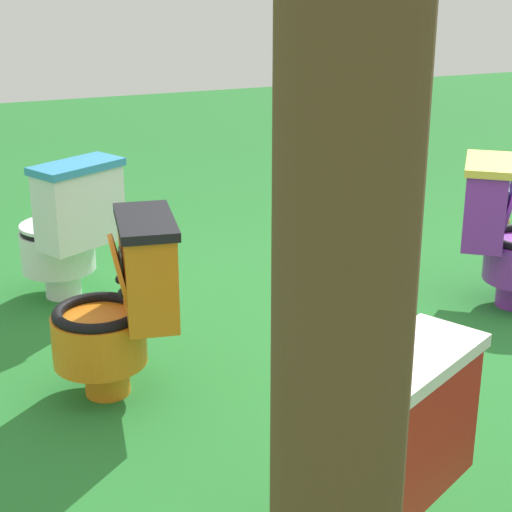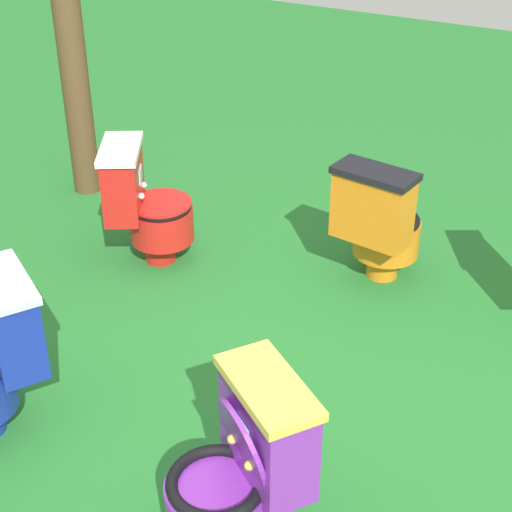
{
  "view_description": "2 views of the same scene",
  "coord_description": "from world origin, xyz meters",
  "px_view_note": "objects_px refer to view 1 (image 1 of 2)",
  "views": [
    {
      "loc": [
        2.0,
        2.99,
        1.71
      ],
      "look_at": [
        0.8,
        -0.18,
        0.46
      ],
      "focal_mm": 60.33,
      "sensor_mm": 36.0,
      "label": 1
    },
    {
      "loc": [
        -2.27,
        -1.28,
        2.46
      ],
      "look_at": [
        0.64,
        0.29,
        0.46
      ],
      "focal_mm": 55.94,
      "sensor_mm": 36.0,
      "label": 2
    }
  ],
  "objects_px": {
    "toilet_purple": "(505,233)",
    "toilet_white": "(67,230)",
    "toilet_orange": "(122,305)",
    "toilet_red": "(372,455)"
  },
  "relations": [
    {
      "from": "toilet_purple",
      "to": "toilet_white",
      "type": "relative_size",
      "value": 1.0
    },
    {
      "from": "toilet_orange",
      "to": "toilet_red",
      "type": "bearing_deg",
      "value": -153.33
    },
    {
      "from": "toilet_white",
      "to": "toilet_orange",
      "type": "xyz_separation_m",
      "value": [
        -0.05,
        1.03,
        0.0
      ]
    },
    {
      "from": "toilet_purple",
      "to": "toilet_red",
      "type": "distance_m",
      "value": 2.11
    },
    {
      "from": "toilet_white",
      "to": "toilet_red",
      "type": "bearing_deg",
      "value": -107.35
    },
    {
      "from": "toilet_white",
      "to": "toilet_orange",
      "type": "height_order",
      "value": "same"
    },
    {
      "from": "toilet_purple",
      "to": "toilet_orange",
      "type": "distance_m",
      "value": 1.95
    },
    {
      "from": "toilet_white",
      "to": "toilet_orange",
      "type": "bearing_deg",
      "value": -116.4
    },
    {
      "from": "toilet_purple",
      "to": "toilet_white",
      "type": "xyz_separation_m",
      "value": [
        1.98,
        -0.82,
        -0.0
      ]
    },
    {
      "from": "toilet_purple",
      "to": "toilet_white",
      "type": "height_order",
      "value": "same"
    }
  ]
}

